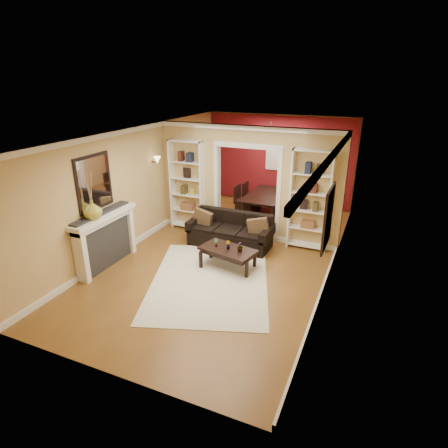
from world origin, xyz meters
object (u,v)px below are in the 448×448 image
at_px(sofa, 230,230).
at_px(dining_table, 267,205).
at_px(coffee_table, 228,258).
at_px(fireplace, 107,240).
at_px(bookshelf_right, 310,201).
at_px(bookshelf_left, 188,186).

xyz_separation_m(sofa, dining_table, (0.21, 2.28, -0.07)).
bearing_deg(coffee_table, fireplace, -146.26).
distance_m(bookshelf_right, dining_table, 2.40).
height_order(sofa, coffee_table, sofa).
height_order(bookshelf_left, bookshelf_right, same).
distance_m(fireplace, dining_table, 4.75).
height_order(sofa, bookshelf_left, bookshelf_left).
xyz_separation_m(fireplace, dining_table, (2.16, 4.23, -0.26)).
height_order(coffee_table, fireplace, fireplace).
bearing_deg(bookshelf_right, dining_table, 131.14).
xyz_separation_m(bookshelf_right, dining_table, (-1.48, 1.70, -0.83)).
bearing_deg(bookshelf_left, dining_table, 46.35).
bearing_deg(fireplace, bookshelf_left, 77.95).
relative_size(bookshelf_left, dining_table, 1.27).
xyz_separation_m(coffee_table, fireplace, (-2.33, -0.91, 0.36)).
relative_size(bookshelf_left, bookshelf_right, 1.00).
height_order(bookshelf_right, dining_table, bookshelf_right).
bearing_deg(fireplace, dining_table, 62.95).
bearing_deg(bookshelf_right, coffee_table, -128.97).
bearing_deg(bookshelf_left, bookshelf_right, 0.00).
bearing_deg(bookshelf_left, fireplace, -102.05).
relative_size(coffee_table, bookshelf_left, 0.49).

